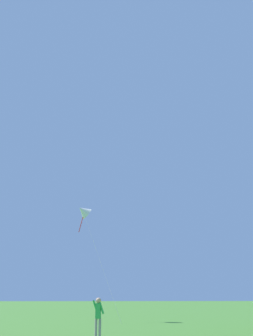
# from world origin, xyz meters

# --- Properties ---
(kite_white_distant) EXTENTS (3.88, 5.01, 9.53)m
(kite_white_distant) POSITION_xyz_m (-0.72, 28.84, 8.82)
(kite_white_distant) COLOR white
(kite_white_distant) RESTS_ON ground_plane
(person_foreground_watcher) EXTENTS (0.55, 0.24, 1.71)m
(person_foreground_watcher) POSITION_xyz_m (0.50, 14.39, 1.03)
(person_foreground_watcher) COLOR gray
(person_foreground_watcher) RESTS_ON ground_plane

